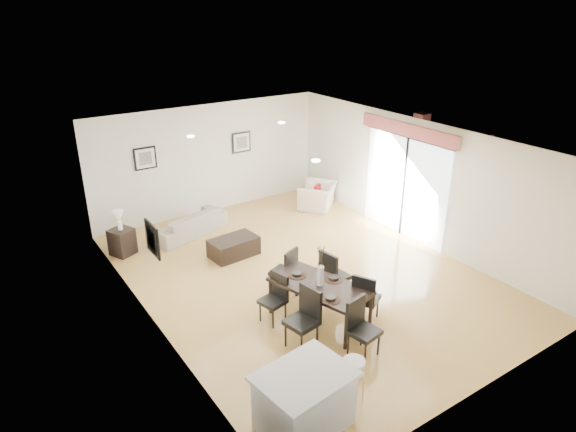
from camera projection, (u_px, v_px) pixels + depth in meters
ground at (303, 274)px, 10.10m from camera, size 8.00×8.00×0.00m
wall_back at (209, 159)px, 12.62m from camera, size 6.00×0.04×2.70m
wall_front at (486, 312)px, 6.52m from camera, size 6.00×0.04×2.70m
wall_left at (148, 252)px, 8.03m from camera, size 0.04×8.00×2.70m
wall_right at (416, 181)px, 11.11m from camera, size 0.04×8.00×2.70m
ceiling at (305, 141)px, 9.04m from camera, size 6.00×8.00×0.02m
sofa at (188, 223)px, 11.70m from camera, size 1.99×1.24×0.54m
armchair at (318, 196)px, 13.18m from camera, size 1.30×1.28×0.64m
courtyard_plant_a at (531, 210)px, 12.18m from camera, size 0.79×0.73×0.73m
courtyard_plant_b at (462, 188)px, 13.72m from camera, size 0.41×0.41×0.66m
dining_table at (320, 288)px, 8.44m from camera, size 1.26×1.82×0.69m
dining_chair_wnear at (305, 314)px, 7.87m from camera, size 0.51×0.51×0.99m
dining_chair_wfar at (276, 295)px, 8.52m from camera, size 0.46×0.46×0.85m
dining_chair_enear at (365, 296)px, 8.45m from camera, size 0.54×0.54×0.89m
dining_chair_efar at (332, 273)px, 9.08m from camera, size 0.47×0.47×0.95m
dining_chair_head at (360, 324)px, 7.69m from camera, size 0.48×0.48×0.92m
dining_chair_foot at (287, 269)px, 9.29m from camera, size 0.53×0.53×0.90m
vase at (320, 268)px, 8.29m from camera, size 0.76×1.24×0.70m
coffee_table at (234, 247)px, 10.76m from camera, size 1.03×0.67×0.40m
side_table at (122, 242)px, 10.79m from camera, size 0.57×0.57×0.57m
table_lamp at (119, 217)px, 10.57m from camera, size 0.22×0.22×0.42m
cushion at (317, 191)px, 12.99m from camera, size 0.30×0.24×0.29m
kitchen_island at (304, 400)px, 6.39m from camera, size 1.25×1.02×0.81m
bar_stool at (354, 366)px, 6.74m from camera, size 0.30×0.30×0.66m
framed_print_back_left at (145, 158)px, 11.66m from camera, size 0.52×0.04×0.52m
framed_print_back_right at (241, 142)px, 12.94m from camera, size 0.52×0.04×0.52m
framed_print_left_wall at (152, 239)px, 7.78m from camera, size 0.04×0.52×0.52m
sliding_door at (406, 164)px, 11.19m from camera, size 0.12×2.70×2.57m
courtyard at (474, 165)px, 13.56m from camera, size 6.00×6.00×2.00m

